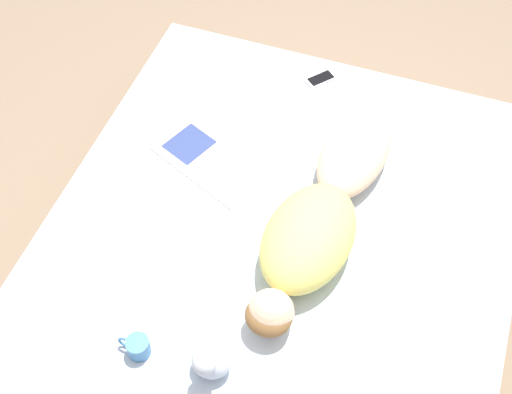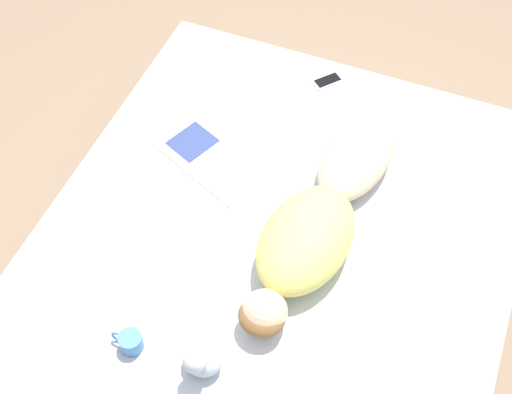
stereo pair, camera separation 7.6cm
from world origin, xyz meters
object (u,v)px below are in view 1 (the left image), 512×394
at_px(person, 321,215).
at_px(open_magazine, 209,159).
at_px(coffee_mug, 137,347).
at_px(cell_phone, 321,79).

relative_size(person, open_magazine, 2.14).
height_order(coffee_mug, cell_phone, coffee_mug).
distance_m(coffee_mug, cell_phone, 1.60).
xyz_separation_m(open_magazine, cell_phone, (-0.33, -0.65, 0.00)).
bearing_deg(cell_phone, coffee_mug, 121.84).
bearing_deg(open_magazine, cell_phone, -93.63).
distance_m(open_magazine, cell_phone, 0.73).
bearing_deg(open_magazine, person, -175.58).
xyz_separation_m(person, open_magazine, (0.57, -0.19, -0.09)).
bearing_deg(coffee_mug, person, -122.30).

